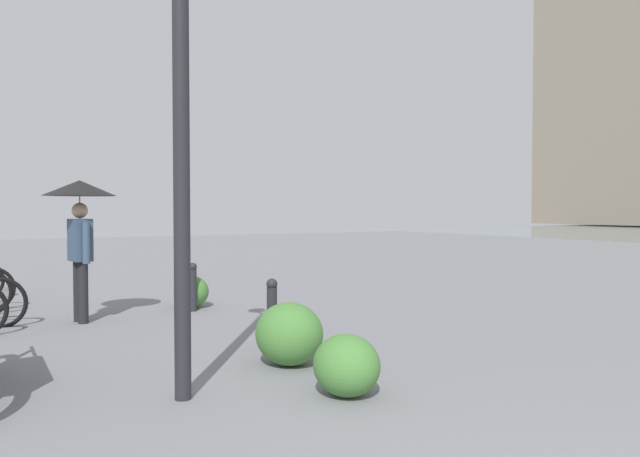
% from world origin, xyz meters
% --- Properties ---
extents(building_highrise, '(17.17, 13.97, 32.18)m').
position_xyz_m(building_highrise, '(40.82, -62.88, 15.06)').
color(building_highrise, gray).
rests_on(building_highrise, ground).
extents(lamppost, '(0.98, 0.28, 4.27)m').
position_xyz_m(lamppost, '(4.35, 0.63, 2.82)').
color(lamppost, '#232328').
rests_on(lamppost, ground).
extents(pedestrian, '(1.00, 1.00, 2.03)m').
position_xyz_m(pedestrian, '(8.50, 0.85, 1.60)').
color(pedestrian, black).
rests_on(pedestrian, ground).
extents(bollard_near, '(0.13, 0.13, 0.82)m').
position_xyz_m(bollard_near, '(5.66, -0.82, 0.43)').
color(bollard_near, '#232328').
rests_on(bollard_near, ground).
extents(bollard_mid, '(0.13, 0.13, 0.77)m').
position_xyz_m(bollard_mid, '(8.64, -0.84, 0.40)').
color(bollard_mid, '#232328').
rests_on(bollard_mid, ground).
extents(shrub_low, '(0.76, 0.69, 0.65)m').
position_xyz_m(shrub_low, '(4.91, -0.67, 0.32)').
color(shrub_low, '#477F38').
rests_on(shrub_low, ground).
extents(shrub_round, '(0.62, 0.56, 0.53)m').
position_xyz_m(shrub_round, '(8.98, -0.93, 0.27)').
color(shrub_round, '#477F38').
rests_on(shrub_round, ground).
extents(shrub_wide, '(0.63, 0.57, 0.53)m').
position_xyz_m(shrub_wide, '(3.74, -0.63, 0.27)').
color(shrub_wide, '#477F38').
rests_on(shrub_wide, ground).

